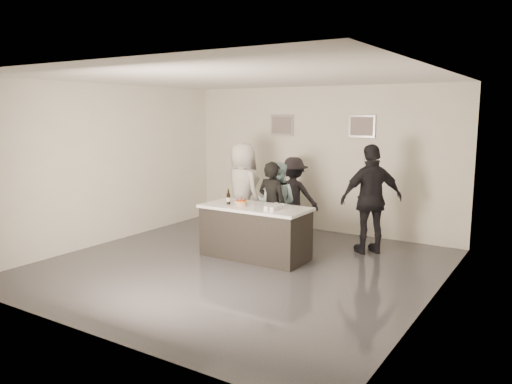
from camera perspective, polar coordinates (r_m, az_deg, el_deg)
floor at (r=8.22m, az=-1.89°, el=-8.41°), size 6.00×6.00×0.00m
ceiling at (r=7.86m, az=-2.00°, el=12.94°), size 6.00×6.00×0.00m
wall_back at (r=10.50m, az=7.34°, el=3.71°), size 6.00×0.04×3.00m
wall_front at (r=5.71m, az=-19.17°, el=-1.23°), size 6.00×0.04×3.00m
wall_left at (r=9.90m, az=-16.47°, el=3.09°), size 0.04×6.00×3.00m
wall_right at (r=6.70m, az=19.77°, el=0.21°), size 0.04×6.00×3.00m
picture_left at (r=10.84m, az=3.00°, el=7.65°), size 0.54×0.04×0.44m
picture_right at (r=10.08m, az=12.02°, el=7.36°), size 0.54×0.04×0.44m
bar_counter at (r=8.55m, az=-0.10°, el=-4.59°), size 1.86×0.86×0.90m
cake at (r=8.48m, az=-1.72°, el=-1.33°), size 0.22×0.22×0.07m
beer_bottle_a at (r=8.73m, az=-3.19°, el=-0.43°), size 0.07×0.07×0.26m
beer_bottle_b at (r=8.61m, az=-3.17°, el=-0.56°), size 0.07×0.07×0.26m
tumbler_cluster at (r=8.17m, az=2.10°, el=-1.73°), size 0.19×0.40×0.08m
candles at (r=8.38m, az=-2.87°, el=-1.71°), size 0.24×0.08×0.01m
person_main_black at (r=9.12m, az=1.85°, el=-1.49°), size 0.61×0.43×1.60m
person_main_blue at (r=9.32m, az=2.37°, el=-1.34°), size 0.88×0.76×1.57m
person_guest_left at (r=9.86m, az=-1.52°, el=0.18°), size 1.08×0.90×1.89m
person_guest_right at (r=8.97m, az=13.07°, el=-0.81°), size 1.14×1.12×1.93m
person_guest_back at (r=10.19m, az=4.30°, el=-0.43°), size 1.12×0.79×1.58m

